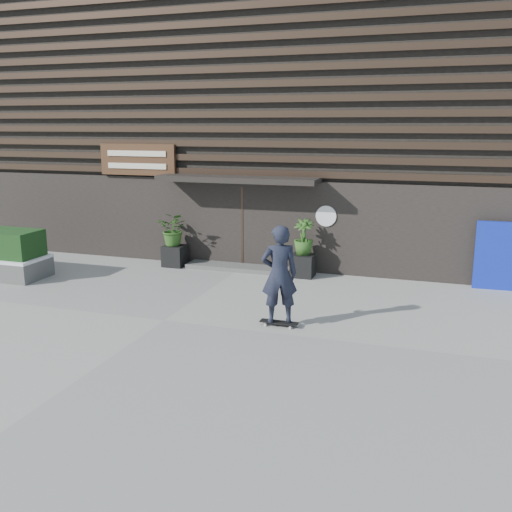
% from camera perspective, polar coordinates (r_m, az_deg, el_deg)
% --- Properties ---
extents(ground, '(80.00, 80.00, 0.00)m').
position_cam_1_polar(ground, '(12.19, -9.11, -6.35)').
color(ground, '#9A9992').
rests_on(ground, ground).
extents(entrance_step, '(3.00, 0.80, 0.12)m').
position_cam_1_polar(entrance_step, '(16.22, -1.70, -1.11)').
color(entrance_step, '#4E4F4C').
rests_on(entrance_step, ground).
extents(planter_pot_left, '(0.60, 0.60, 0.60)m').
position_cam_1_polar(planter_pot_left, '(16.71, -8.07, 0.03)').
color(planter_pot_left, black).
rests_on(planter_pot_left, ground).
extents(bamboo_left, '(0.86, 0.75, 0.96)m').
position_cam_1_polar(bamboo_left, '(16.56, -8.16, 2.66)').
color(bamboo_left, '#2D591E').
rests_on(bamboo_left, planter_pot_left).
extents(planter_pot_right, '(0.60, 0.60, 0.60)m').
position_cam_1_polar(planter_pot_right, '(15.44, 4.69, -0.95)').
color(planter_pot_right, black).
rests_on(planter_pot_right, ground).
extents(bamboo_right, '(0.54, 0.54, 0.96)m').
position_cam_1_polar(bamboo_right, '(15.28, 4.74, 1.89)').
color(bamboo_right, '#2D591E').
rests_on(bamboo_right, planter_pot_right).
extents(building, '(18.00, 11.00, 8.00)m').
position_cam_1_polar(building, '(20.85, 3.37, 12.88)').
color(building, black).
rests_on(building, ground).
extents(skateboarder, '(0.85, 0.72, 2.08)m').
position_cam_1_polar(skateboarder, '(11.40, 2.34, -1.85)').
color(skateboarder, black).
rests_on(skateboarder, ground).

